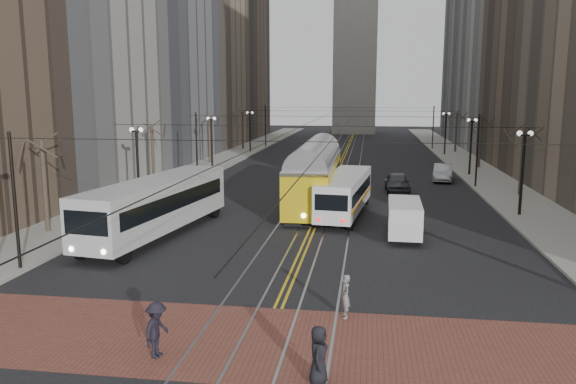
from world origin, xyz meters
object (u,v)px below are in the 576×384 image
(streetcar, at_px, (315,180))
(sedan_grey, at_px, (397,182))
(pedestrian_a, at_px, (319,355))
(pedestrian_b, at_px, (345,296))
(cargo_van, at_px, (404,220))
(sedan_silver, at_px, (443,173))
(rear_bus, at_px, (345,195))
(pedestrian_d, at_px, (157,330))
(transit_bus, at_px, (157,208))

(streetcar, height_order, sedan_grey, streetcar)
(pedestrian_a, relative_size, pedestrian_b, 1.05)
(sedan_grey, distance_m, pedestrian_b, 28.50)
(cargo_van, bearing_deg, sedan_silver, 79.19)
(rear_bus, distance_m, cargo_van, 6.84)
(streetcar, relative_size, pedestrian_d, 8.79)
(rear_bus, relative_size, sedan_grey, 2.22)
(streetcar, distance_m, pedestrian_d, 25.79)
(cargo_van, height_order, sedan_grey, cargo_van)
(streetcar, height_order, pedestrian_a, streetcar)
(transit_bus, distance_m, rear_bus, 12.98)
(cargo_van, xyz_separation_m, sedan_grey, (0.32, 15.79, -0.23))
(sedan_silver, bearing_deg, pedestrian_b, -94.56)
(sedan_grey, bearing_deg, transit_bus, -132.49)
(cargo_van, relative_size, pedestrian_a, 2.77)
(pedestrian_a, relative_size, pedestrian_d, 0.95)
(streetcar, bearing_deg, pedestrian_d, -96.07)
(sedan_grey, bearing_deg, rear_bus, -114.09)
(transit_bus, relative_size, sedan_grey, 2.76)
(transit_bus, height_order, sedan_silver, transit_bus)
(rear_bus, height_order, pedestrian_a, rear_bus)
(streetcar, xyz_separation_m, rear_bus, (2.37, -3.30, -0.48))
(cargo_van, height_order, pedestrian_a, cargo_van)
(streetcar, height_order, pedestrian_b, streetcar)
(rear_bus, bearing_deg, pedestrian_b, -81.16)
(rear_bus, height_order, pedestrian_d, rear_bus)
(cargo_van, relative_size, sedan_grey, 0.99)
(transit_bus, bearing_deg, pedestrian_a, -47.23)
(streetcar, distance_m, sedan_grey, 9.37)
(sedan_grey, xyz_separation_m, sedan_silver, (4.66, 7.02, -0.02))
(streetcar, bearing_deg, cargo_van, -56.37)
(cargo_van, bearing_deg, pedestrian_b, -101.47)
(sedan_silver, bearing_deg, pedestrian_a, -93.78)
(streetcar, bearing_deg, transit_bus, -128.43)
(rear_bus, relative_size, cargo_van, 2.25)
(streetcar, xyz_separation_m, sedan_grey, (6.41, 6.75, -1.06))
(rear_bus, relative_size, pedestrian_a, 6.25)
(sedan_grey, bearing_deg, pedestrian_b, -98.67)
(transit_bus, bearing_deg, pedestrian_d, -60.83)
(sedan_silver, distance_m, pedestrian_d, 41.71)
(pedestrian_b, bearing_deg, sedan_silver, 149.06)
(rear_bus, xyz_separation_m, pedestrian_a, (0.29, -23.26, -0.53))
(sedan_grey, bearing_deg, cargo_van, -93.37)
(sedan_grey, height_order, pedestrian_a, pedestrian_a)
(sedan_grey, xyz_separation_m, pedestrian_b, (-3.21, -28.31, 0.01))
(streetcar, xyz_separation_m, sedan_silver, (11.07, 13.77, -1.08))
(pedestrian_b, xyz_separation_m, pedestrian_d, (-5.77, -4.08, 0.09))
(rear_bus, bearing_deg, transit_bus, -139.33)
(cargo_van, bearing_deg, pedestrian_a, -99.55)
(cargo_van, bearing_deg, rear_bus, 124.51)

